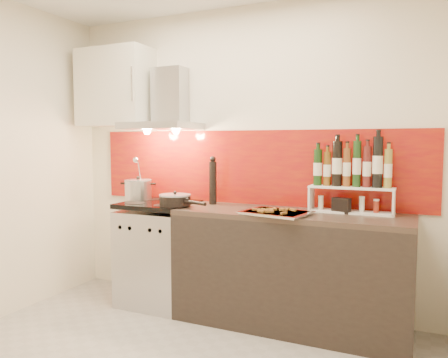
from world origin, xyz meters
The scene contains 13 objects.
back_wall centered at (0.00, 1.40, 1.30)m, with size 3.40×0.02×2.60m, color silver.
backsplash centered at (0.05, 1.39, 1.22)m, with size 3.00×0.02×0.64m, color maroon.
range_stove centered at (-0.70, 1.10, 0.44)m, with size 0.60×0.60×0.91m.
counter centered at (0.50, 1.10, 0.45)m, with size 1.80×0.60×0.90m.
range_hood centered at (-0.70, 1.24, 1.74)m, with size 0.62×0.50×0.61m.
upper_cabinet centered at (-1.25, 1.22, 1.95)m, with size 0.70×0.35×0.72m, color beige.
stock_pot centered at (-0.98, 1.18, 1.00)m, with size 0.25×0.25×0.22m.
saute_pan centered at (-0.45, 0.97, 0.96)m, with size 0.49×0.28×0.12m.
utensil_jar centered at (-0.98, 1.19, 1.02)m, with size 0.08×0.13×0.41m.
pepper_mill centered at (-0.24, 1.24, 1.10)m, with size 0.07×0.07×0.42m.
step_shelf centered at (0.93, 1.24, 1.18)m, with size 0.63×0.17×0.58m.
caddy_box centered at (0.86, 1.20, 0.96)m, with size 0.14×0.06×0.12m, color black.
baking_tray centered at (0.43, 0.94, 0.92)m, with size 0.54×0.45×0.03m.
Camera 1 is at (1.41, -2.15, 1.44)m, focal length 35.00 mm.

